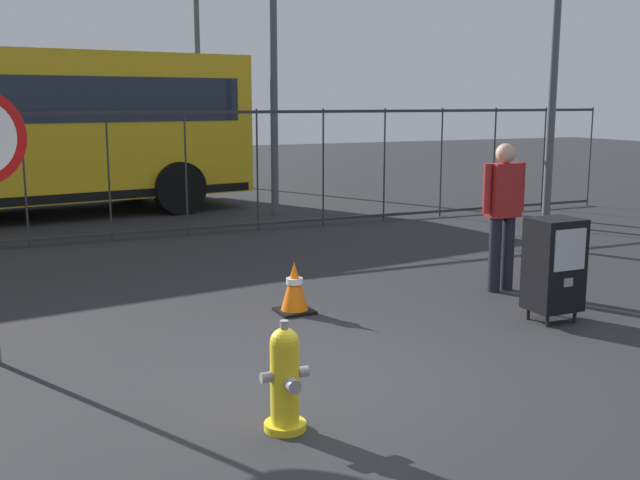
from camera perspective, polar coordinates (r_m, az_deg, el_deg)
The scene contains 7 objects.
ground_plane at distance 5.93m, azimuth 2.25°, elevation -10.73°, with size 60.00×60.00×0.00m, color #262628.
fire_hydrant at distance 5.05m, azimuth -2.64°, elevation -10.32°, with size 0.33×0.32×0.75m.
newspaper_box_primary at distance 7.75m, azimuth 17.08°, elevation -1.75°, with size 0.48×0.42×1.02m.
pedestrian at distance 8.78m, azimuth 13.52°, elevation 2.31°, with size 0.55×0.22×1.67m.
traffic_cone at distance 7.78m, azimuth -1.92°, elevation -3.58°, with size 0.36×0.36×0.53m.
fence_barrier at distance 12.19m, azimuth -12.70°, elevation 4.87°, with size 18.03×0.04×2.00m.
street_light_far_left at distance 20.26m, azimuth -9.23°, elevation 17.06°, with size 0.32×0.32×7.92m.
Camera 1 is at (-2.52, -4.93, 2.14)m, focal length 42.87 mm.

